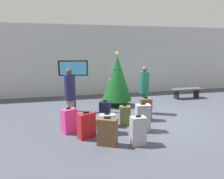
# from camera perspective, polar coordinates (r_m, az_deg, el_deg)

# --- Properties ---
(ground_plane) EXTENTS (16.00, 16.00, 0.00)m
(ground_plane) POSITION_cam_1_polar(r_m,az_deg,el_deg) (7.34, 10.90, -7.63)
(ground_plane) COLOR #424754
(back_wall) EXTENTS (16.00, 0.20, 3.48)m
(back_wall) POSITION_cam_1_polar(r_m,az_deg,el_deg) (10.94, 2.20, 8.00)
(back_wall) COLOR #B7BCC1
(back_wall) RESTS_ON ground_plane
(holiday_tree) EXTENTS (1.22, 1.22, 2.22)m
(holiday_tree) POSITION_cam_1_polar(r_m,az_deg,el_deg) (8.51, 1.36, 3.28)
(holiday_tree) COLOR #4C3319
(holiday_tree) RESTS_ON ground_plane
(flight_info_kiosk) EXTENTS (1.07, 0.24, 1.92)m
(flight_info_kiosk) POSITION_cam_1_polar(r_m,az_deg,el_deg) (7.80, -10.53, 3.91)
(flight_info_kiosk) COLOR #333338
(flight_info_kiosk) RESTS_ON ground_plane
(waiting_bench) EXTENTS (1.41, 0.44, 0.48)m
(waiting_bench) POSITION_cam_1_polar(r_m,az_deg,el_deg) (10.52, 19.77, -0.37)
(waiting_bench) COLOR #4C5159
(waiting_bench) RESTS_ON ground_plane
(traveller_0) EXTENTS (0.45, 0.45, 1.72)m
(traveller_0) POSITION_cam_1_polar(r_m,az_deg,el_deg) (7.59, 8.78, 0.13)
(traveller_0) COLOR #19594C
(traveller_0) RESTS_ON ground_plane
(traveller_1) EXTENTS (0.45, 0.45, 1.74)m
(traveller_1) POSITION_cam_1_polar(r_m,az_deg,el_deg) (6.67, -11.51, -1.34)
(traveller_1) COLOR gray
(traveller_1) RESTS_ON ground_plane
(suitcase_0) EXTENTS (0.54, 0.46, 0.72)m
(suitcase_0) POSITION_cam_1_polar(r_m,az_deg,el_deg) (5.19, -1.27, -11.51)
(suitcase_0) COLOR brown
(suitcase_0) RESTS_ON ground_plane
(suitcase_1) EXTENTS (0.42, 0.28, 0.82)m
(suitcase_1) POSITION_cam_1_polar(r_m,az_deg,el_deg) (6.07, 8.44, -7.69)
(suitcase_1) COLOR #9EA0A5
(suitcase_1) RESTS_ON ground_plane
(suitcase_2) EXTENTS (0.39, 0.30, 0.77)m
(suitcase_2) POSITION_cam_1_polar(r_m,az_deg,el_deg) (6.99, 9.19, -5.38)
(suitcase_2) COLOR brown
(suitcase_2) RESTS_ON ground_plane
(suitcase_3) EXTENTS (0.40, 0.37, 0.81)m
(suitcase_3) POSITION_cam_1_polar(r_m,az_deg,el_deg) (6.39, -1.88, -6.66)
(suitcase_3) COLOR #141938
(suitcase_3) RESTS_ON ground_plane
(suitcase_4) EXTENTS (0.47, 0.33, 0.59)m
(suitcase_4) POSITION_cam_1_polar(r_m,az_deg,el_deg) (5.89, -1.31, -9.38)
(suitcase_4) COLOR #9EA0A5
(suitcase_4) RESTS_ON ground_plane
(suitcase_5) EXTENTS (0.51, 0.41, 0.71)m
(suitcase_5) POSITION_cam_1_polar(r_m,az_deg,el_deg) (5.64, -7.02, -9.73)
(suitcase_5) COLOR #B2191E
(suitcase_5) RESTS_ON ground_plane
(suitcase_6) EXTENTS (0.36, 0.32, 0.63)m
(suitcase_6) POSITION_cam_1_polar(r_m,az_deg,el_deg) (6.53, 3.55, -7.08)
(suitcase_6) COLOR #59602D
(suitcase_6) RESTS_ON ground_plane
(suitcase_7) EXTENTS (0.48, 0.42, 0.72)m
(suitcase_7) POSITION_cam_1_polar(r_m,az_deg,el_deg) (6.06, -11.70, -8.32)
(suitcase_7) COLOR #E5388C
(suitcase_7) RESTS_ON ground_plane
(suitcase_8) EXTENTS (0.37, 0.26, 0.75)m
(suitcase_8) POSITION_cam_1_polar(r_m,az_deg,el_deg) (5.24, 7.14, -11.17)
(suitcase_8) COLOR #9EA0A5
(suitcase_8) RESTS_ON ground_plane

